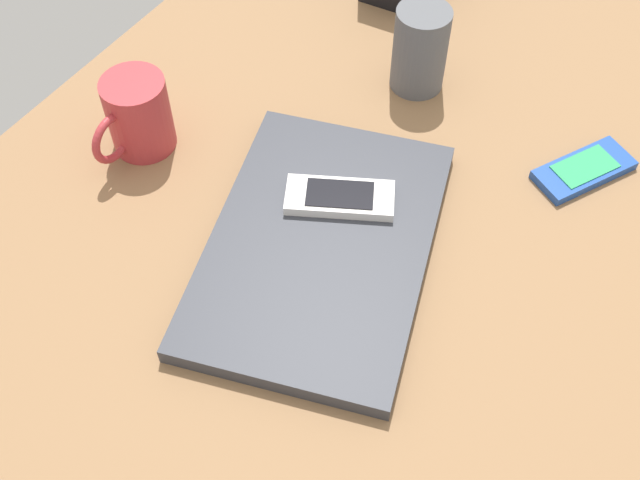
{
  "coord_description": "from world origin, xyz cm",
  "views": [
    {
      "loc": [
        44.13,
        27.01,
        70.07
      ],
      "look_at": [
        2.57,
        1.01,
        5.0
      ],
      "focal_mm": 44.37,
      "sensor_mm": 36.0,
      "label": 1
    }
  ],
  "objects_px": {
    "laptop_closed": "(320,246)",
    "cell_phone_on_desk": "(584,170)",
    "pen_cup": "(420,49)",
    "cell_phone_on_laptop": "(340,198)",
    "coffee_mug": "(135,118)"
  },
  "relations": [
    {
      "from": "laptop_closed",
      "to": "cell_phone_on_desk",
      "type": "relative_size",
      "value": 2.68
    },
    {
      "from": "laptop_closed",
      "to": "pen_cup",
      "type": "distance_m",
      "value": 0.29
    },
    {
      "from": "pen_cup",
      "to": "cell_phone_on_laptop",
      "type": "bearing_deg",
      "value": 6.84
    },
    {
      "from": "coffee_mug",
      "to": "cell_phone_on_desk",
      "type": "bearing_deg",
      "value": 117.3
    },
    {
      "from": "laptop_closed",
      "to": "coffee_mug",
      "type": "distance_m",
      "value": 0.26
    },
    {
      "from": "laptop_closed",
      "to": "coffee_mug",
      "type": "xyz_separation_m",
      "value": [
        -0.02,
        -0.26,
        0.04
      ]
    },
    {
      "from": "cell_phone_on_desk",
      "to": "coffee_mug",
      "type": "relative_size",
      "value": 1.17
    },
    {
      "from": "pen_cup",
      "to": "coffee_mug",
      "type": "distance_m",
      "value": 0.35
    },
    {
      "from": "cell_phone_on_desk",
      "to": "pen_cup",
      "type": "distance_m",
      "value": 0.24
    },
    {
      "from": "cell_phone_on_laptop",
      "to": "cell_phone_on_desk",
      "type": "xyz_separation_m",
      "value": [
        -0.2,
        0.2,
        -0.02
      ]
    },
    {
      "from": "laptop_closed",
      "to": "cell_phone_on_laptop",
      "type": "relative_size",
      "value": 2.67
    },
    {
      "from": "laptop_closed",
      "to": "cell_phone_on_laptop",
      "type": "xyz_separation_m",
      "value": [
        -0.06,
        -0.01,
        0.02
      ]
    },
    {
      "from": "coffee_mug",
      "to": "pen_cup",
      "type": "bearing_deg",
      "value": 140.37
    },
    {
      "from": "laptop_closed",
      "to": "coffee_mug",
      "type": "relative_size",
      "value": 3.13
    },
    {
      "from": "cell_phone_on_desk",
      "to": "coffee_mug",
      "type": "bearing_deg",
      "value": -62.7
    }
  ]
}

